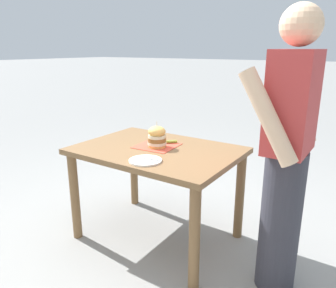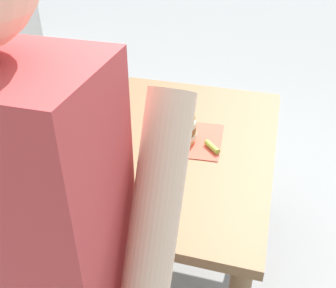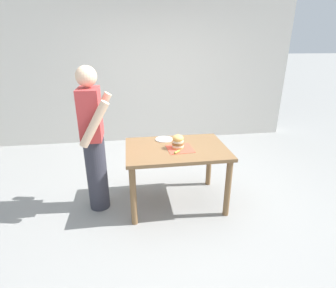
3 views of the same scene
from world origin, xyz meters
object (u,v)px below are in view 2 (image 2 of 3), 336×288
Objects in this scene: sandwich at (180,124)px; pickle_spear at (212,147)px; patio_table at (174,163)px; side_plate_with_forks at (103,144)px.

sandwich is 0.16m from pickle_spear.
patio_table is at bearing 32.45° from sandwich.
patio_table is 0.20m from sandwich.
sandwich is at bearing -158.13° from side_plate_with_forks.
side_plate_with_forks is (0.30, 0.12, -0.08)m from sandwich.
sandwich reaches higher than patio_table.
pickle_spear is at bearing 172.38° from patio_table.
sandwich reaches higher than side_plate_with_forks.
patio_table is 6.07× the size of sandwich.
pickle_spear is at bearing -169.16° from side_plate_with_forks.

